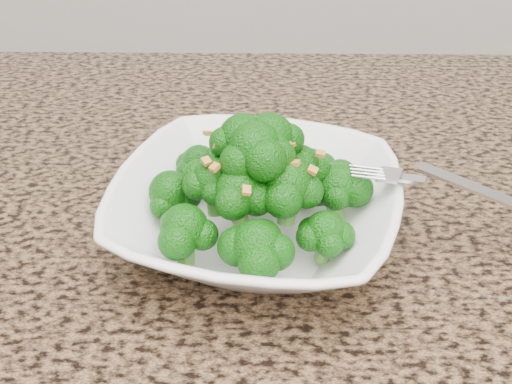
# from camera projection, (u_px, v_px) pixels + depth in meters

# --- Properties ---
(granite_counter) EXTENTS (1.64, 1.04, 0.03)m
(granite_counter) POSITION_uv_depth(u_px,v_px,m) (217.00, 322.00, 0.51)
(granite_counter) COLOR brown
(granite_counter) RESTS_ON cabinet
(bowl) EXTENTS (0.29, 0.29, 0.06)m
(bowl) POSITION_uv_depth(u_px,v_px,m) (256.00, 211.00, 0.55)
(bowl) COLOR white
(bowl) RESTS_ON granite_counter
(broccoli_pile) EXTENTS (0.22, 0.22, 0.08)m
(broccoli_pile) POSITION_uv_depth(u_px,v_px,m) (256.00, 142.00, 0.52)
(broccoli_pile) COLOR #0F580A
(broccoli_pile) RESTS_ON bowl
(garlic_topping) EXTENTS (0.13, 0.13, 0.01)m
(garlic_topping) POSITION_uv_depth(u_px,v_px,m) (256.00, 95.00, 0.49)
(garlic_topping) COLOR gold
(garlic_topping) RESTS_ON broccoli_pile
(fork) EXTENTS (0.18, 0.09, 0.01)m
(fork) POSITION_uv_depth(u_px,v_px,m) (417.00, 179.00, 0.53)
(fork) COLOR silver
(fork) RESTS_ON bowl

